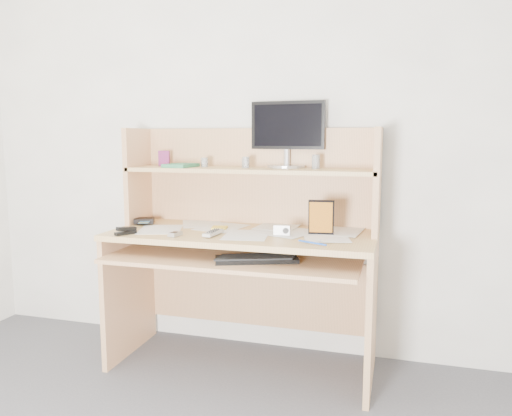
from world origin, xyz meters
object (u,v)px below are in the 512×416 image
(desk, at_px, (246,239))
(monitor, at_px, (287,132))
(tv_remote, at_px, (213,233))
(keyboard, at_px, (257,259))
(game_case, at_px, (321,217))

(desk, bearing_deg, monitor, 45.40)
(tv_remote, bearing_deg, keyboard, -10.82)
(keyboard, xyz_separation_m, tv_remote, (-0.25, 0.07, 0.10))
(game_case, bearing_deg, keyboard, -149.96)
(tv_remote, relative_size, game_case, 0.88)
(keyboard, xyz_separation_m, game_case, (0.28, 0.21, 0.18))
(keyboard, height_order, game_case, game_case)
(desk, distance_m, monitor, 0.64)
(desk, relative_size, keyboard, 3.29)
(game_case, relative_size, monitor, 0.43)
(keyboard, relative_size, game_case, 2.34)
(keyboard, distance_m, monitor, 0.77)
(keyboard, bearing_deg, desk, 95.49)
(game_case, height_order, monitor, monitor)
(desk, xyz_separation_m, game_case, (0.42, -0.07, 0.15))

